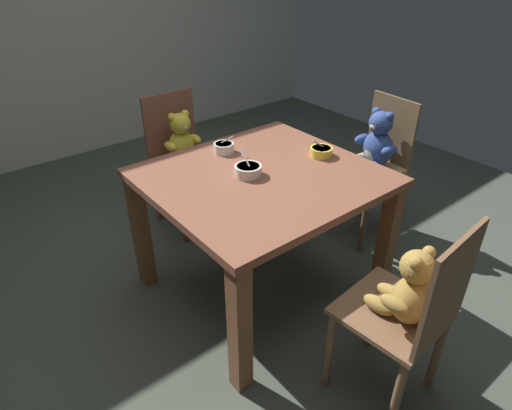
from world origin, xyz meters
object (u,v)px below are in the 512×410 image
(porridge_bowl_cream_center, at_px, (248,170))
(porridge_bowl_yellow_near_right, at_px, (321,152))
(teddy_chair_near_right, at_px, (374,155))
(dining_table, at_px, (262,195))
(teddy_chair_far_center, at_px, (183,149))
(porridge_bowl_white_far_center, at_px, (224,148))
(teddy_chair_near_front, at_px, (408,302))

(porridge_bowl_cream_center, xyz_separation_m, porridge_bowl_yellow_near_right, (0.45, -0.07, -0.00))
(teddy_chair_near_right, relative_size, porridge_bowl_yellow_near_right, 7.03)
(dining_table, relative_size, teddy_chair_near_right, 1.19)
(teddy_chair_far_center, distance_m, porridge_bowl_white_far_center, 0.62)
(teddy_chair_far_center, distance_m, porridge_bowl_cream_center, 0.91)
(teddy_chair_near_front, bearing_deg, porridge_bowl_white_far_center, -5.31)
(teddy_chair_far_center, relative_size, porridge_bowl_cream_center, 6.06)
(teddy_chair_near_right, bearing_deg, dining_table, 4.17)
(teddy_chair_near_front, relative_size, porridge_bowl_yellow_near_right, 7.02)
(teddy_chair_near_right, xyz_separation_m, porridge_bowl_yellow_near_right, (-0.54, -0.04, 0.19))
(teddy_chair_near_right, distance_m, teddy_chair_far_center, 1.25)
(teddy_chair_near_right, distance_m, porridge_bowl_cream_center, 1.01)
(dining_table, bearing_deg, teddy_chair_near_front, -90.52)
(teddy_chair_far_center, bearing_deg, porridge_bowl_cream_center, -9.52)
(teddy_chair_near_right, bearing_deg, porridge_bowl_yellow_near_right, 7.99)
(teddy_chair_far_center, height_order, porridge_bowl_cream_center, teddy_chair_far_center)
(dining_table, bearing_deg, teddy_chair_far_center, 86.31)
(dining_table, xyz_separation_m, porridge_bowl_cream_center, (-0.07, 0.03, 0.15))
(porridge_bowl_cream_center, height_order, porridge_bowl_yellow_near_right, porridge_bowl_cream_center)
(dining_table, distance_m, teddy_chair_far_center, 0.91)
(teddy_chair_near_front, relative_size, porridge_bowl_white_far_center, 8.04)
(teddy_chair_near_right, bearing_deg, teddy_chair_far_center, -42.17)
(teddy_chair_near_right, distance_m, porridge_bowl_white_far_center, 1.00)
(teddy_chair_near_front, distance_m, teddy_chair_near_right, 1.30)
(porridge_bowl_cream_center, distance_m, porridge_bowl_yellow_near_right, 0.45)
(dining_table, height_order, teddy_chair_far_center, teddy_chair_far_center)
(teddy_chair_near_front, xyz_separation_m, teddy_chair_far_center, (0.07, 1.81, -0.00))
(dining_table, xyz_separation_m, teddy_chair_far_center, (0.06, 0.91, -0.07))
(teddy_chair_far_center, relative_size, porridge_bowl_yellow_near_right, 6.80)
(teddy_chair_near_right, relative_size, teddy_chair_far_center, 1.03)
(dining_table, relative_size, teddy_chair_far_center, 1.23)
(porridge_bowl_white_far_center, bearing_deg, dining_table, -90.06)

